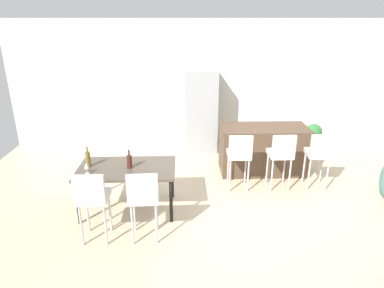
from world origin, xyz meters
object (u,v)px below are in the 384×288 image
(wine_glass_left, at_px, (86,166))
(potted_plant, at_px, (314,134))
(kitchen_island, at_px, (263,149))
(bar_chair_right, at_px, (319,152))
(dining_table, at_px, (127,171))
(bar_chair_left, at_px, (239,153))
(refrigerator, at_px, (201,111))
(dining_chair_far, at_px, (143,195))
(dining_chair_near, at_px, (92,196))
(wine_bottle_near, at_px, (88,159))
(bar_chair_middle, at_px, (281,153))
(wine_bottle_far, at_px, (129,161))

(wine_glass_left, height_order, potted_plant, wine_glass_left)
(kitchen_island, relative_size, bar_chair_right, 1.60)
(bar_chair_right, height_order, dining_table, bar_chair_right)
(kitchen_island, distance_m, bar_chair_left, 1.01)
(refrigerator, bearing_deg, wine_glass_left, -122.74)
(dining_chair_far, bearing_deg, bar_chair_left, 43.41)
(dining_table, distance_m, refrigerator, 2.98)
(bar_chair_left, height_order, dining_chair_far, same)
(kitchen_island, distance_m, dining_chair_far, 3.07)
(kitchen_island, bearing_deg, wine_glass_left, -152.05)
(kitchen_island, height_order, dining_chair_far, dining_chair_far)
(bar_chair_right, height_order, dining_chair_near, same)
(wine_bottle_near, bearing_deg, potted_plant, 29.77)
(kitchen_island, bearing_deg, dining_chair_near, -141.85)
(kitchen_island, relative_size, bar_chair_middle, 1.60)
(dining_table, bearing_deg, wine_glass_left, -159.95)
(dining_chair_far, bearing_deg, wine_glass_left, 145.84)
(bar_chair_middle, bearing_deg, bar_chair_right, 0.01)
(wine_glass_left, bearing_deg, dining_chair_near, -70.56)
(dining_table, bearing_deg, bar_chair_left, 18.80)
(dining_chair_far, bearing_deg, refrigerator, 74.58)
(bar_chair_left, distance_m, potted_plant, 2.95)
(dining_chair_far, relative_size, refrigerator, 0.57)
(potted_plant, bearing_deg, refrigerator, 179.79)
(wine_bottle_far, bearing_deg, bar_chair_left, 19.80)
(wine_glass_left, distance_m, potted_plant, 5.37)
(bar_chair_middle, distance_m, refrigerator, 2.42)
(dining_chair_far, distance_m, wine_bottle_far, 0.85)
(wine_glass_left, bearing_deg, bar_chair_right, 12.32)
(wine_bottle_far, relative_size, wine_glass_left, 1.69)
(bar_chair_middle, relative_size, wine_glass_left, 6.03)
(wine_glass_left, bearing_deg, wine_bottle_far, 16.94)
(wine_glass_left, relative_size, potted_plant, 0.30)
(potted_plant, bearing_deg, wine_bottle_far, -145.64)
(bar_chair_right, height_order, wine_bottle_far, bar_chair_right)
(kitchen_island, xyz_separation_m, dining_table, (-2.47, -1.40, 0.22))
(dining_table, relative_size, refrigerator, 0.81)
(bar_chair_middle, relative_size, wine_bottle_far, 3.57)
(bar_chair_left, height_order, bar_chair_middle, same)
(dining_chair_far, bearing_deg, bar_chair_middle, 32.51)
(refrigerator, bearing_deg, dining_table, -115.90)
(bar_chair_middle, xyz_separation_m, bar_chair_right, (0.67, 0.00, 0.00))
(dining_table, relative_size, dining_chair_far, 1.42)
(wine_bottle_far, xyz_separation_m, refrigerator, (1.24, 2.69, 0.07))
(dining_chair_near, height_order, dining_chair_far, same)
(dining_chair_far, height_order, wine_glass_left, dining_chair_far)
(bar_chair_middle, xyz_separation_m, potted_plant, (1.38, 2.03, -0.36))
(dining_table, xyz_separation_m, wine_glass_left, (-0.55, -0.20, 0.19))
(bar_chair_middle, distance_m, wine_bottle_far, 2.62)
(wine_glass_left, height_order, refrigerator, refrigerator)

